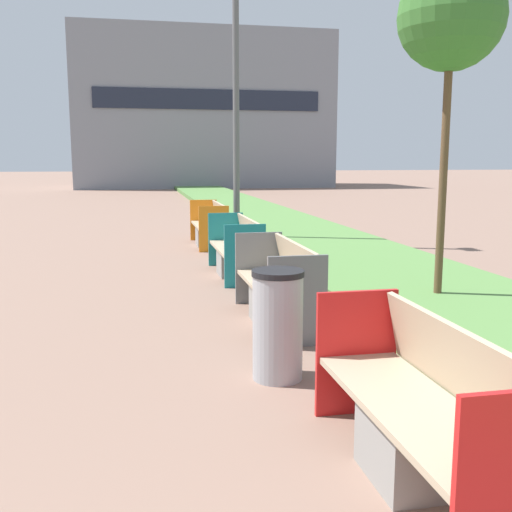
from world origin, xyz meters
TOP-DOWN VIEW (x-y plane):
  - planter_grass_strip at (3.20, 12.00)m, footprint 2.80×120.00m
  - building_backdrop at (4.00, 41.69)m, footprint 16.37×7.37m
  - bench_red_frame at (0.94, 3.98)m, footprint 0.65×1.97m
  - bench_grey_frame at (0.94, 7.53)m, footprint 0.65×1.95m
  - bench_teal_frame at (0.94, 10.42)m, footprint 0.65×1.93m
  - bench_orange_frame at (0.94, 13.87)m, footprint 0.65×1.88m
  - litter_bin at (0.50, 5.76)m, footprint 0.45×0.45m
  - street_lamp_post at (1.55, 14.00)m, footprint 0.24×0.44m
  - sapling_tree_near at (3.12, 7.84)m, footprint 1.29×1.29m

SIDE VIEW (x-z plane):
  - planter_grass_strip at x=3.20m, z-range 0.00..0.18m
  - bench_orange_frame at x=0.94m, z-range -0.11..0.83m
  - bench_teal_frame at x=0.94m, z-range -0.11..0.83m
  - bench_grey_frame at x=0.94m, z-range -0.11..0.83m
  - bench_red_frame at x=0.94m, z-range -0.11..0.83m
  - litter_bin at x=0.50m, z-range 0.00..0.96m
  - sapling_tree_near at x=3.12m, z-range 1.44..5.66m
  - street_lamp_post at x=1.55m, z-range 0.39..8.32m
  - building_backdrop at x=4.00m, z-range 0.00..9.82m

